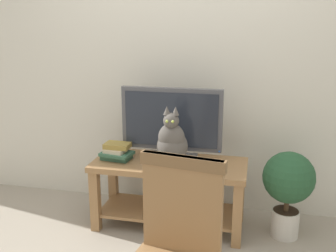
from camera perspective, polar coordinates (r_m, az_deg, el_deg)
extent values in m
cube|color=beige|center=(3.42, 2.43, 11.23)|extent=(7.00, 0.12, 2.80)
cube|color=olive|center=(3.15, 0.20, -5.57)|extent=(1.20, 0.51, 0.04)
cube|color=olive|center=(3.23, -10.35, -10.48)|extent=(0.07, 0.07, 0.50)
cube|color=olive|center=(3.01, 9.88, -12.50)|extent=(0.07, 0.07, 0.50)
cube|color=olive|center=(3.57, -7.83, -7.77)|extent=(0.07, 0.07, 0.50)
cube|color=olive|center=(3.38, 10.25, -9.32)|extent=(0.07, 0.07, 0.50)
cube|color=olive|center=(3.31, 0.19, -12.04)|extent=(1.10, 0.43, 0.02)
cube|color=#4C4C51|center=(3.21, 0.50, -4.46)|extent=(0.40, 0.20, 0.03)
cube|color=#4C4C51|center=(3.19, 0.51, -3.74)|extent=(0.06, 0.04, 0.06)
cube|color=#4C4C51|center=(3.11, 0.52, 1.02)|extent=(0.80, 0.05, 0.49)
cube|color=#232833|center=(3.09, 0.41, 0.89)|extent=(0.73, 0.01, 0.43)
sphere|color=#2672F2|center=(3.09, 7.33, -3.62)|extent=(0.01, 0.01, 0.01)
cube|color=#BCBCC1|center=(3.02, 0.60, -5.48)|extent=(0.34, 0.29, 0.06)
cube|color=black|center=(2.88, -0.02, -6.51)|extent=(0.21, 0.01, 0.03)
ellipsoid|color=#514C47|center=(2.97, 0.61, -2.86)|extent=(0.23, 0.23, 0.23)
ellipsoid|color=#514C47|center=(2.92, 0.50, -1.66)|extent=(0.20, 0.15, 0.21)
sphere|color=#514C47|center=(2.87, 0.46, 0.75)|extent=(0.12, 0.12, 0.12)
cone|color=#514C47|center=(2.86, -0.17, 2.24)|extent=(0.05, 0.05, 0.06)
cone|color=#514C47|center=(2.85, 1.09, 2.18)|extent=(0.05, 0.05, 0.06)
sphere|color=#B2C64C|center=(2.83, -0.23, 0.68)|extent=(0.02, 0.02, 0.02)
sphere|color=#B2C64C|center=(2.82, 0.69, 0.62)|extent=(0.02, 0.02, 0.02)
cylinder|color=#514C47|center=(2.91, 1.61, -5.22)|extent=(0.07, 0.19, 0.04)
cube|color=olive|center=(2.00, 2.01, -11.19)|extent=(0.41, 0.10, 0.51)
cube|color=brown|center=(1.91, 2.07, -5.16)|extent=(0.43, 0.11, 0.06)
cube|color=#38664C|center=(3.23, -7.38, -4.38)|extent=(0.24, 0.16, 0.04)
cube|color=#38664C|center=(3.20, -7.30, -3.93)|extent=(0.26, 0.21, 0.02)
cube|color=beige|center=(3.19, -7.53, -3.47)|extent=(0.18, 0.15, 0.03)
cube|color=olive|center=(3.20, -7.24, -2.78)|extent=(0.20, 0.14, 0.04)
cylinder|color=beige|center=(3.29, 16.36, -13.16)|extent=(0.21, 0.21, 0.22)
cylinder|color=#332319|center=(3.25, 16.49, -11.64)|extent=(0.19, 0.19, 0.02)
cylinder|color=#4C3823|center=(3.22, 16.58, -10.56)|extent=(0.04, 0.04, 0.12)
sphere|color=#234C2D|center=(3.13, 16.88, -7.04)|extent=(0.39, 0.39, 0.39)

